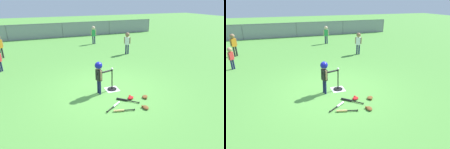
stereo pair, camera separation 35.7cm
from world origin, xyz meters
TOP-DOWN VIEW (x-y plane):
  - ground_plane at (0.00, 0.00)m, footprint 60.00×60.00m
  - home_plate at (0.16, 0.04)m, footprint 0.44×0.44m
  - batting_tee at (0.16, 0.04)m, footprint 0.32×0.32m
  - baseball_on_tee at (0.16, 0.04)m, footprint 0.07×0.07m
  - batter_child at (-0.33, -0.08)m, footprint 0.62×0.30m
  - fielder_deep_left at (1.62, 7.08)m, footprint 0.35×0.24m
  - fielder_deep_center at (2.62, 3.92)m, footprint 0.31×0.25m
  - spare_bat_silver at (-0.17, -1.01)m, footprint 0.55×0.40m
  - spare_bat_wood at (-0.12, -1.33)m, footprint 0.59×0.20m
  - spare_bat_black at (0.22, -0.83)m, footprint 0.56×0.52m
  - glove_by_plate at (0.59, -1.45)m, footprint 0.19×0.24m
  - glove_near_bats at (0.89, -0.90)m, footprint 0.27×0.26m
  - glove_tossed_aside at (0.45, -0.78)m, footprint 0.27×0.25m
  - outfield_fence at (0.00, 10.31)m, footprint 16.06×0.06m

SIDE VIEW (x-z plane):
  - ground_plane at x=0.00m, z-range 0.00..0.00m
  - home_plate at x=0.16m, z-range 0.00..0.01m
  - spare_bat_silver at x=-0.17m, z-range 0.00..0.06m
  - spare_bat_wood at x=-0.12m, z-range 0.00..0.06m
  - spare_bat_black at x=0.22m, z-range 0.00..0.06m
  - glove_by_plate at x=0.59m, z-range 0.00..0.07m
  - glove_near_bats at x=0.89m, z-range 0.00..0.07m
  - glove_tossed_aside at x=0.45m, z-range 0.00..0.07m
  - batting_tee at x=0.16m, z-range -0.24..0.48m
  - outfield_fence at x=0.00m, z-range 0.04..1.19m
  - baseball_on_tee at x=0.16m, z-range 0.72..0.79m
  - fielder_deep_center at x=2.62m, z-range 0.17..1.37m
  - fielder_deep_left at x=1.62m, z-range 0.17..1.37m
  - batter_child at x=-0.33m, z-range 0.23..1.32m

